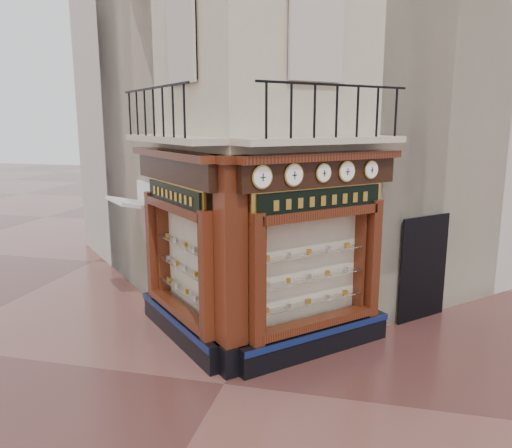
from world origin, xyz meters
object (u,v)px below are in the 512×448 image
(clock_d, at_px, (347,171))
(awning, at_px, (135,307))
(signboard_left, at_px, (174,195))
(clock_e, at_px, (371,170))
(clock_c, at_px, (323,173))
(corner_pilaster, at_px, (231,270))
(clock_b, at_px, (294,175))
(clock_a, at_px, (262,177))
(signboard_right, at_px, (321,200))

(clock_d, bearing_deg, awning, 121.28)
(clock_d, xyz_separation_m, signboard_left, (-3.36, -0.28, -0.52))
(clock_e, bearing_deg, clock_c, -180.00)
(corner_pilaster, xyz_separation_m, clock_e, (2.33, 1.73, 1.67))
(clock_b, bearing_deg, clock_c, -0.00)
(clock_b, distance_m, signboard_left, 2.61)
(clock_d, bearing_deg, clock_a, 180.00)
(clock_a, relative_size, clock_e, 1.14)
(corner_pilaster, distance_m, signboard_left, 2.12)
(clock_c, relative_size, signboard_right, 0.16)
(awning, height_order, signboard_right, signboard_right)
(corner_pilaster, height_order, clock_c, corner_pilaster)
(clock_d, relative_size, signboard_left, 0.20)
(corner_pilaster, height_order, clock_a, corner_pilaster)
(clock_a, xyz_separation_m, clock_c, (0.93, 0.93, -0.00))
(clock_b, distance_m, clock_c, 0.66)
(corner_pilaster, relative_size, awning, 2.96)
(clock_c, xyz_separation_m, signboard_right, (-0.04, 0.12, -0.52))
(clock_a, xyz_separation_m, clock_e, (1.76, 1.76, -0.00))
(clock_d, distance_m, clock_e, 0.62)
(clock_b, distance_m, clock_e, 1.84)
(corner_pilaster, relative_size, signboard_left, 2.01)
(signboard_right, bearing_deg, awning, 116.98)
(clock_b, xyz_separation_m, clock_d, (0.86, 0.86, 0.00))
(awning, bearing_deg, clock_e, -143.34)
(clock_b, bearing_deg, corner_pilaster, 157.55)
(clock_e, xyz_separation_m, awning, (-5.59, 0.82, -3.62))
(signboard_right, bearing_deg, clock_c, -115.67)
(clock_a, bearing_deg, signboard_left, 107.75)
(corner_pilaster, bearing_deg, signboard_right, -10.25)
(clock_a, relative_size, signboard_left, 0.21)
(corner_pilaster, xyz_separation_m, clock_c, (1.50, 0.90, 1.67))
(clock_c, relative_size, awning, 0.26)
(clock_a, bearing_deg, awning, 100.99)
(clock_b, height_order, clock_c, clock_b)
(clock_a, bearing_deg, corner_pilaster, 131.69)
(clock_b, bearing_deg, clock_d, 0.00)
(clock_d, distance_m, awning, 6.42)
(corner_pilaster, height_order, clock_d, corner_pilaster)
(signboard_left, bearing_deg, signboard_right, -135.00)
(signboard_left, bearing_deg, clock_b, -148.19)
(clock_e, bearing_deg, corner_pilaster, 171.54)
(clock_b, distance_m, signboard_right, 0.89)
(clock_d, distance_m, signboard_right, 0.73)
(clock_b, bearing_deg, clock_e, 0.00)
(clock_b, relative_size, signboard_left, 0.21)
(clock_a, height_order, clock_d, clock_a)
(corner_pilaster, bearing_deg, clock_a, -48.31)
(clock_d, height_order, clock_e, clock_d)
(signboard_right, bearing_deg, clock_e, -5.62)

